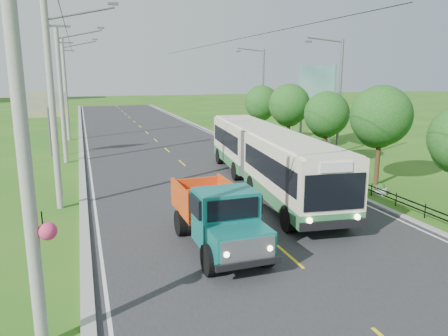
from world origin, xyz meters
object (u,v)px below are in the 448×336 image
planter_near (381,190)px  pole_mid (62,95)px  tree_fourth (326,116)px  streetlight_mid (338,98)px  pole_near (53,106)px  pole_far (66,89)px  billboard_right (316,89)px  bus (266,154)px  tree_back (261,104)px  pole_nearest (27,151)px  planter_mid (310,163)px  streetlight_far (262,91)px  planter_far (266,145)px  dump_truck (218,213)px  billboard_left (48,109)px  tree_fifth (289,107)px  tree_third (380,119)px

planter_near → pole_mid: bearing=138.3°
tree_fourth → streetlight_mid: size_ratio=0.60×
pole_near → pole_far: (0.00, 24.00, 0.00)m
tree_fourth → billboard_right: billboard_right is taller
pole_mid → bus: 16.55m
pole_mid → tree_back: 18.89m
pole_far → bus: pole_far is taller
pole_nearest → planter_mid: 24.38m
tree_back → billboard_right: billboard_right is taller
streetlight_far → planter_far: bearing=-108.8°
billboard_right → dump_truck: 23.78m
pole_nearest → bus: bearing=47.5°
streetlight_far → planter_near: streetlight_far is taller
streetlight_mid → billboard_left: bearing=153.6°
bus → planter_far: bearing=72.5°
pole_far → tree_fifth: 22.25m
streetlight_far → dump_truck: (-12.92, -26.39, -3.46)m
tree_back → dump_truck: (-12.13, -24.53, -2.21)m
pole_nearest → tree_fourth: size_ratio=1.85×
streetlight_far → planter_near: bearing=-95.3°
pole_near → tree_fifth: 21.31m
pole_far → planter_far: pole_far is taller
pole_nearest → tree_third: (18.10, 11.14, -0.95)m
pole_nearest → pole_near: bearing=90.1°
tree_back → billboard_left: (-19.36, -2.14, 0.21)m
pole_nearest → streetlight_far: 36.30m
pole_far → streetlight_far: size_ratio=1.10×
streetlight_mid → tree_fifth: bearing=97.3°
tree_fifth → bus: size_ratio=0.33×
pole_nearest → pole_near: same height
tree_fifth → pole_mid: bearing=177.3°
planter_near → planter_mid: same height
pole_far → planter_mid: pole_far is taller
planter_near → streetlight_mid: bearing=75.7°
billboard_left → dump_truck: (7.23, -22.39, -2.42)m
pole_near → tree_back: pole_near is taller
pole_near → streetlight_mid: 19.56m
tree_fourth → dump_truck: bearing=-134.1°
pole_mid → planter_mid: pole_mid is taller
planter_mid → dump_truck: 16.52m
tree_fourth → tree_back: size_ratio=0.98×
streetlight_mid → streetlight_far: size_ratio=1.00×
tree_back → planter_far: 5.48m
tree_fifth → planter_far: size_ratio=8.66×
planter_mid → bus: size_ratio=0.04×
tree_fourth → dump_truck: 17.57m
pole_far → planter_near: bearing=-58.0°
bus → pole_nearest: bearing=-126.5°
tree_third → planter_near: bearing=-120.4°
planter_mid → billboard_right: bearing=58.3°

